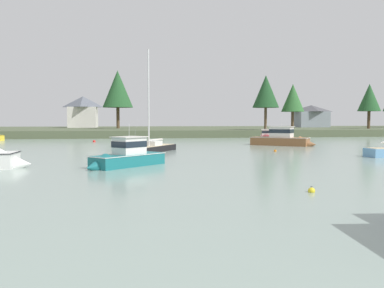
{
  "coord_description": "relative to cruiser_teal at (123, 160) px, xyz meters",
  "views": [
    {
      "loc": [
        -7.48,
        -4.69,
        3.86
      ],
      "look_at": [
        -3.13,
        25.77,
        1.99
      ],
      "focal_mm": 37.93,
      "sensor_mm": 36.0,
      "label": 1
    }
  ],
  "objects": [
    {
      "name": "sailboat_black",
      "position": [
        2.99,
        14.86,
        -0.3
      ],
      "size": [
        6.48,
        8.78,
        12.5
      ],
      "color": "black",
      "rests_on": "ground"
    },
    {
      "name": "cruiser_wood",
      "position": [
        23.08,
        23.9,
        0.09
      ],
      "size": [
        9.19,
        7.82,
        5.21
      ],
      "color": "brown",
      "rests_on": "ground"
    },
    {
      "name": "cruiser_teal",
      "position": [
        0.0,
        0.0,
        0.0
      ],
      "size": [
        6.94,
        6.72,
        4.26
      ],
      "color": "#196B70",
      "rests_on": "ground"
    },
    {
      "name": "shore_tree_left",
      "position": [
        29.78,
        53.24,
        9.43
      ],
      "size": [
        5.82,
        5.82,
        12.04
      ],
      "color": "brown",
      "rests_on": "far_shore_bank"
    },
    {
      "name": "mooring_buoy_red",
      "position": [
        -5.89,
        37.54,
        -0.48
      ],
      "size": [
        0.49,
        0.49,
        0.55
      ],
      "color": "red",
      "rests_on": "ground"
    },
    {
      "name": "shore_tree_inland_a",
      "position": [
        35.96,
        53.01,
        8.04
      ],
      "size": [
        5.02,
        5.02,
        10.17
      ],
      "color": "brown",
      "rests_on": "far_shore_bank"
    },
    {
      "name": "cottage_eastern",
      "position": [
        53.21,
        81.21,
        4.38
      ],
      "size": [
        9.76,
        7.04,
        6.54
      ],
      "color": "gray",
      "rests_on": "far_shore_bank"
    },
    {
      "name": "mooring_buoy_yellow",
      "position": [
        10.23,
        -13.22,
        -0.5
      ],
      "size": [
        0.38,
        0.38,
        0.43
      ],
      "color": "yellow",
      "rests_on": "ground"
    },
    {
      "name": "mooring_buoy_green",
      "position": [
        4.17,
        31.61,
        -0.48
      ],
      "size": [
        0.49,
        0.49,
        0.54
      ],
      "color": "#1E8C47",
      "rests_on": "ground"
    },
    {
      "name": "shore_tree_center_left",
      "position": [
        -3.15,
        72.12,
        11.03
      ],
      "size": [
        7.7,
        7.7,
        14.79
      ],
      "color": "brown",
      "rests_on": "far_shore_bank"
    },
    {
      "name": "shore_tree_right",
      "position": [
        59.3,
        61.1,
        8.72
      ],
      "size": [
        5.58,
        5.58,
        11.2
      ],
      "color": "brown",
      "rests_on": "far_shore_bank"
    },
    {
      "name": "far_shore_bank",
      "position": [
        8.41,
        76.78,
        0.22
      ],
      "size": [
        183.14,
        53.78,
        1.57
      ],
      "primitive_type": "cube",
      "color": "#4C563D",
      "rests_on": "ground"
    },
    {
      "name": "cottage_near_water",
      "position": [
        -13.48,
        85.62,
        5.6
      ],
      "size": [
        8.28,
        8.55,
        8.87
      ],
      "color": "silver",
      "rests_on": "far_shore_bank"
    },
    {
      "name": "cruiser_maroon",
      "position": [
        25.54,
        40.03,
        -0.09
      ],
      "size": [
        4.24,
        7.95,
        3.66
      ],
      "color": "maroon",
      "rests_on": "ground"
    },
    {
      "name": "mooring_buoy_orange",
      "position": [
        17.79,
        13.47,
        -0.51
      ],
      "size": [
        0.33,
        0.33,
        0.38
      ],
      "color": "orange",
      "rests_on": "ground"
    }
  ]
}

